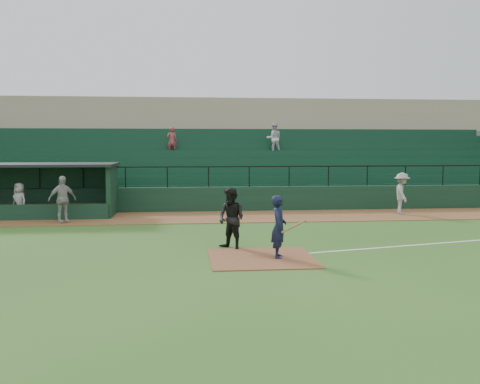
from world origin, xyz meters
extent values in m
plane|color=#2C531B|center=(0.00, 0.00, 0.00)|extent=(90.00, 90.00, 0.00)
cube|color=brown|center=(0.00, 8.00, 0.01)|extent=(40.00, 4.00, 0.03)
cube|color=brown|center=(0.00, -1.00, 0.01)|extent=(3.00, 3.00, 0.03)
cube|color=black|center=(0.00, 10.20, 0.60)|extent=(36.00, 0.35, 1.20)
cylinder|color=black|center=(0.00, 10.20, 2.20)|extent=(36.00, 0.06, 0.06)
cube|color=slate|center=(0.00, 15.10, 1.80)|extent=(36.00, 9.00, 3.60)
cube|color=#0E3520|center=(0.00, 14.60, 2.25)|extent=(34.56, 8.00, 4.05)
cube|color=gray|center=(0.00, 21.60, 3.20)|extent=(38.00, 3.00, 6.40)
cube|color=slate|center=(0.00, 19.60, 3.70)|extent=(36.00, 2.00, 0.20)
imported|color=silver|center=(3.19, 15.90, 3.63)|extent=(0.91, 0.71, 1.87)
imported|color=maroon|center=(-2.88, 15.90, 3.50)|extent=(0.58, 0.38, 1.60)
cube|color=black|center=(-9.75, 10.40, 1.15)|extent=(8.50, 0.20, 2.30)
cube|color=black|center=(-5.50, 9.10, 1.15)|extent=(0.20, 2.60, 2.30)
cube|color=black|center=(-9.75, 9.10, 2.36)|extent=(8.90, 3.20, 0.12)
cube|color=olive|center=(-9.75, 10.00, 0.25)|extent=(7.65, 0.40, 0.50)
cube|color=black|center=(-9.75, 7.75, 0.35)|extent=(8.50, 0.12, 0.70)
imported|color=black|center=(0.49, -1.02, 0.91)|extent=(0.55, 0.73, 1.83)
cylinder|color=olive|center=(0.89, -1.22, 0.95)|extent=(0.79, 0.34, 0.35)
imported|color=black|center=(-0.74, 0.50, 0.96)|extent=(1.18, 1.18, 1.93)
imported|color=gray|center=(7.93, 8.03, 1.00)|extent=(0.94, 1.37, 1.94)
imported|color=#9E9994|center=(-7.24, 6.77, 1.01)|extent=(1.23, 0.99, 1.95)
imported|color=#A19B97|center=(-9.37, 8.22, 0.82)|extent=(0.92, 0.85, 1.58)
camera|label=1|loc=(-2.22, -16.15, 3.26)|focal=40.44mm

